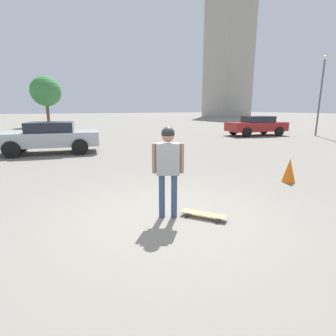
{
  "coord_description": "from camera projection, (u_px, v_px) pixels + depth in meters",
  "views": [
    {
      "loc": [
        -2.25,
        -4.13,
        2.05
      ],
      "look_at": [
        0.0,
        0.0,
        0.97
      ],
      "focal_mm": 28.0,
      "sensor_mm": 36.0,
      "label": 1
    }
  ],
  "objects": [
    {
      "name": "skateboard",
      "position": [
        203.0,
        214.0,
        4.98
      ],
      "size": [
        0.68,
        0.83,
        0.09
      ],
      "rotation": [
        0.0,
        0.0,
        2.21
      ],
      "color": "tan",
      "rests_on": "ground_plane"
    },
    {
      "name": "traffic_cone",
      "position": [
        289.0,
        170.0,
        7.37
      ],
      "size": [
        0.37,
        0.37,
        0.67
      ],
      "color": "orange",
      "rests_on": "ground_plane"
    },
    {
      "name": "car_parked_near",
      "position": [
        49.0,
        137.0,
        12.05
      ],
      "size": [
        4.69,
        2.69,
        1.43
      ],
      "rotation": [
        0.0,
        0.0,
        2.93
      ],
      "color": "#ADB2B7",
      "rests_on": "ground_plane"
    },
    {
      "name": "tree_distant",
      "position": [
        46.0,
        91.0,
        29.09
      ],
      "size": [
        3.28,
        3.28,
        5.54
      ],
      "color": "brown",
      "rests_on": "ground_plane"
    },
    {
      "name": "car_parked_far",
      "position": [
        257.0,
        125.0,
        19.94
      ],
      "size": [
        4.76,
        2.67,
        1.46
      ],
      "rotation": [
        0.0,
        0.0,
        2.94
      ],
      "color": "maroon",
      "rests_on": "ground_plane"
    },
    {
      "name": "person",
      "position": [
        168.0,
        161.0,
        4.8
      ],
      "size": [
        0.53,
        0.37,
        1.72
      ],
      "rotation": [
        0.0,
        0.0,
        -0.49
      ],
      "color": "#38476B",
      "rests_on": "ground_plane"
    },
    {
      "name": "ground_plane",
      "position": [
        168.0,
        217.0,
        5.04
      ],
      "size": [
        220.0,
        220.0,
        0.0
      ],
      "primitive_type": "plane",
      "color": "gray"
    },
    {
      "name": "lamp_post",
      "position": [
        321.0,
        90.0,
        19.3
      ],
      "size": [
        0.28,
        0.28,
        5.75
      ],
      "color": "#59595E",
      "rests_on": "ground_plane"
    },
    {
      "name": "building_block_distant",
      "position": [
        228.0,
        54.0,
        60.05
      ],
      "size": [
        8.06,
        8.5,
        28.51
      ],
      "color": "#9E998E",
      "rests_on": "ground_plane"
    }
  ]
}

